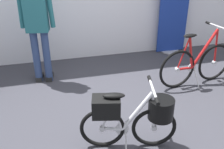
# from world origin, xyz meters

# --- Properties ---
(ground_plane) EXTENTS (7.35, 7.35, 0.00)m
(ground_plane) POSITION_xyz_m (0.00, 0.00, 0.00)
(ground_plane) COLOR #38383F
(floor_banner_stand) EXTENTS (0.60, 0.36, 1.90)m
(floor_banner_stand) POSITION_xyz_m (1.72, 1.96, 0.86)
(floor_banner_stand) COLOR #B7B7BC
(floor_banner_stand) RESTS_ON ground_plane
(folding_bike_foreground) EXTENTS (0.99, 0.52, 0.72)m
(folding_bike_foreground) POSITION_xyz_m (0.05, -0.51, 0.39)
(folding_bike_foreground) COLOR black
(folding_bike_foreground) RESTS_ON ground_plane
(display_bike_left) EXTENTS (1.29, 0.53, 0.91)m
(display_bike_left) POSITION_xyz_m (1.45, 0.59, 0.34)
(display_bike_left) COLOR black
(display_bike_left) RESTS_ON ground_plane
(visitor_near_wall) EXTENTS (0.53, 0.32, 1.69)m
(visitor_near_wall) POSITION_xyz_m (-0.82, 1.30, 0.97)
(visitor_near_wall) COLOR navy
(visitor_near_wall) RESTS_ON ground_plane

